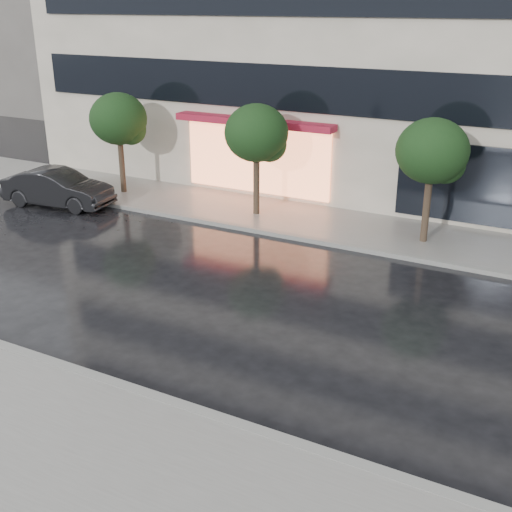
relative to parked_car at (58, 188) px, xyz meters
The scene contains 10 objects.
ground 12.70m from the parked_car, 36.90° to the right, with size 120.00×120.00×0.00m, color black.
sidewalk_near 14.88m from the parked_car, 46.98° to the right, with size 60.00×4.50×0.12m, color slate.
sidewalk_far 10.50m from the parked_car, 14.56° to the left, with size 60.00×3.50×0.12m, color slate.
curb_near 13.32m from the parked_car, 40.35° to the right, with size 60.00×0.25×0.14m, color gray.
curb_far 10.20m from the parked_car, ahead, with size 60.00×0.25×0.14m, color gray.
bg_building_left 26.17m from the parked_car, 134.17° to the left, with size 14.00×10.00×12.00m, color #59544F.
tree_far_west 3.50m from the parked_car, 63.55° to the left, with size 2.20×2.20×3.99m.
tree_mid_west 7.92m from the parked_car, 18.54° to the left, with size 2.20×2.20×3.99m.
tree_mid_east 13.60m from the parked_car, 10.37° to the left, with size 2.20×2.20×3.99m.
parked_car is the anchor object (origin of this frame).
Camera 1 is at (7.32, -9.30, 7.19)m, focal length 45.00 mm.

